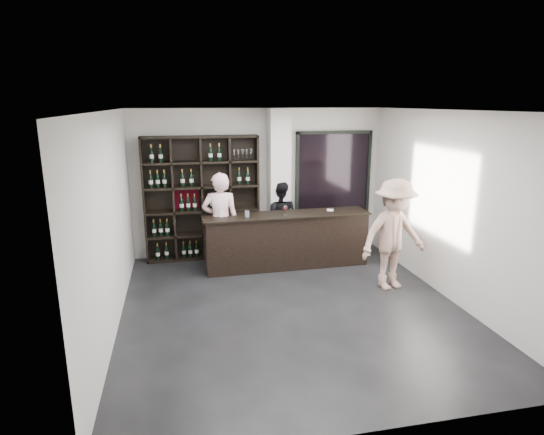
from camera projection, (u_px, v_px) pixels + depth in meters
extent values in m
cube|color=black|center=(292.00, 307.00, 6.87)|extent=(5.00, 5.50, 0.01)
cube|color=silver|center=(279.00, 184.00, 8.92)|extent=(0.40, 0.40, 2.90)
cube|color=black|center=(333.00, 182.00, 9.38)|extent=(1.60, 0.08, 2.10)
cube|color=black|center=(333.00, 182.00, 9.38)|extent=(1.48, 0.02, 1.98)
cube|color=black|center=(286.00, 241.00, 8.47)|extent=(3.01, 0.56, 0.99)
cube|color=black|center=(287.00, 215.00, 8.35)|extent=(3.09, 0.64, 0.03)
imported|color=#F8C0CA|center=(221.00, 222.00, 8.22)|extent=(0.70, 0.50, 1.81)
imported|color=black|center=(280.00, 219.00, 9.00)|extent=(0.89, 0.80, 1.52)
imported|color=tan|center=(394.00, 235.00, 7.38)|extent=(1.29, 0.89, 1.83)
cylinder|color=#B1C0D5|center=(247.00, 214.00, 8.10)|extent=(0.09, 0.09, 0.11)
cube|color=white|center=(330.00, 210.00, 8.60)|extent=(0.15, 0.15, 0.02)
cube|color=white|center=(222.00, 213.00, 8.11)|extent=(0.10, 0.08, 0.14)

